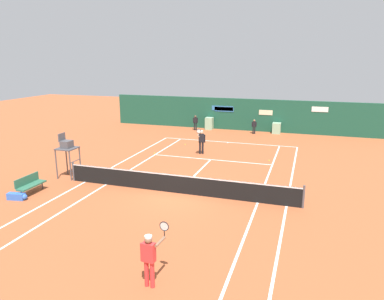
{
  "coord_description": "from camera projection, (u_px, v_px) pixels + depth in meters",
  "views": [
    {
      "loc": [
        5.95,
        -15.8,
        6.51
      ],
      "look_at": [
        -1.0,
        5.46,
        0.8
      ],
      "focal_mm": 33.8,
      "sensor_mm": 36.0,
      "label": 1
    }
  ],
  "objects": [
    {
      "name": "ground_plane",
      "position": [
        181.0,
        189.0,
        18.48
      ],
      "size": [
        80.0,
        80.0,
        0.01
      ],
      "color": "#A8512D"
    },
    {
      "name": "tennis_net",
      "position": [
        177.0,
        183.0,
        17.83
      ],
      "size": [
        12.1,
        0.1,
        1.07
      ],
      "color": "#4C4C51",
      "rests_on": "ground_plane"
    },
    {
      "name": "sponsor_back_wall",
      "position": [
        241.0,
        115.0,
        33.23
      ],
      "size": [
        25.0,
        1.02,
        2.91
      ],
      "color": "#194C38",
      "rests_on": "ground_plane"
    },
    {
      "name": "umpire_chair",
      "position": [
        67.0,
        148.0,
        19.92
      ],
      "size": [
        1.0,
        1.0,
        2.51
      ],
      "rotation": [
        0.0,
        0.0,
        -1.57
      ],
      "color": "#47474C",
      "rests_on": "ground_plane"
    },
    {
      "name": "player_bench",
      "position": [
        30.0,
        183.0,
        17.81
      ],
      "size": [
        0.54,
        1.59,
        0.88
      ],
      "rotation": [
        0.0,
        0.0,
        -1.57
      ],
      "color": "#38383D",
      "rests_on": "ground_plane"
    },
    {
      "name": "equipment_bag",
      "position": [
        18.0,
        196.0,
        17.06
      ],
      "size": [
        0.97,
        0.44,
        0.32
      ],
      "color": "blue",
      "rests_on": "ground_plane"
    },
    {
      "name": "player_on_baseline",
      "position": [
        201.0,
        140.0,
        25.0
      ],
      "size": [
        0.52,
        0.84,
        1.88
      ],
      "rotation": [
        0.0,
        0.0,
        3.52
      ],
      "color": "black",
      "rests_on": "ground_plane"
    },
    {
      "name": "player_near_side",
      "position": [
        150.0,
        256.0,
        10.39
      ],
      "size": [
        0.69,
        0.68,
        1.87
      ],
      "rotation": [
        0.0,
        0.0,
        -0.07
      ],
      "color": "red",
      "rests_on": "ground_plane"
    },
    {
      "name": "ball_kid_right_post",
      "position": [
        254.0,
        126.0,
        31.75
      ],
      "size": [
        0.43,
        0.18,
        1.28
      ],
      "rotation": [
        0.0,
        0.0,
        3.21
      ],
      "color": "black",
      "rests_on": "ground_plane"
    },
    {
      "name": "ball_kid_centre_post",
      "position": [
        195.0,
        122.0,
        33.37
      ],
      "size": [
        0.46,
        0.19,
        1.38
      ],
      "rotation": [
        0.0,
        0.0,
        3.2
      ],
      "color": "black",
      "rests_on": "ground_plane"
    },
    {
      "name": "tennis_ball_by_sideline",
      "position": [
        154.0,
        153.0,
        25.32
      ],
      "size": [
        0.07,
        0.07,
        0.07
      ],
      "primitive_type": "sphere",
      "color": "#CCE033",
      "rests_on": "ground_plane"
    },
    {
      "name": "tennis_ball_mid_court",
      "position": [
        185.0,
        144.0,
        27.89
      ],
      "size": [
        0.07,
        0.07,
        0.07
      ],
      "primitive_type": "sphere",
      "color": "#CCE033",
      "rests_on": "ground_plane"
    },
    {
      "name": "tennis_ball_near_service_line",
      "position": [
        269.0,
        160.0,
        23.52
      ],
      "size": [
        0.07,
        0.07,
        0.07
      ],
      "primitive_type": "sphere",
      "color": "#CCE033",
      "rests_on": "ground_plane"
    }
  ]
}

